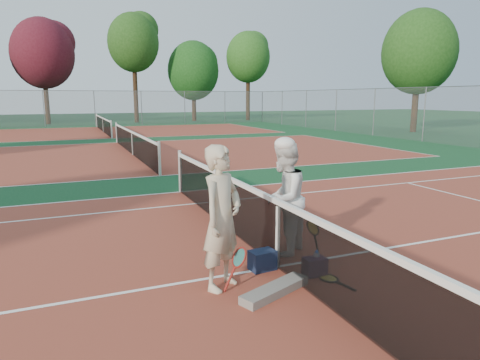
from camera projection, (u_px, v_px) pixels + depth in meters
name	position (u px, v px, depth m)	size (l,w,h in m)	color
ground	(277.00, 267.00, 6.28)	(130.00, 130.00, 0.00)	#103C1E
court_main	(277.00, 267.00, 6.28)	(23.77, 10.97, 0.01)	maroon
court_far_a	(133.00, 155.00, 18.51)	(23.77, 10.97, 0.01)	maroon
court_far_b	(103.00, 132.00, 30.75)	(23.77, 10.97, 0.01)	maroon
net_main	(278.00, 234.00, 6.18)	(0.10, 10.98, 1.02)	black
net_far_a	(132.00, 143.00, 18.42)	(0.10, 10.98, 1.02)	black
net_far_b	(103.00, 125.00, 30.65)	(0.10, 10.98, 1.02)	black
fence_back	(95.00, 108.00, 36.80)	(32.00, 0.06, 3.00)	slate
player_a	(222.00, 218.00, 5.46)	(0.68, 0.45, 1.88)	#C5B699
player_b	(284.00, 198.00, 6.68)	(0.87, 0.68, 1.80)	white
racket_red	(239.00, 268.00, 5.56)	(0.32, 0.27, 0.54)	maroon
racket_black_held	(313.00, 238.00, 6.70)	(0.22, 0.27, 0.58)	black
racket_spare	(329.00, 278.00, 5.85)	(0.60, 0.27, 0.03)	black
sports_bag_navy	(262.00, 260.00, 6.16)	(0.36, 0.25, 0.29)	#101A32
sports_bag_purple	(315.00, 266.00, 5.98)	(0.31, 0.21, 0.25)	black
net_cover_canvas	(275.00, 290.00, 5.41)	(1.06, 0.25, 0.11)	slate
water_bottle	(316.00, 263.00, 6.04)	(0.09, 0.09, 0.30)	#C9E7FF
tree_back_maroon	(43.00, 54.00, 38.18)	(5.43, 5.43, 9.43)	#382314
tree_back_3	(133.00, 43.00, 40.79)	(4.84, 4.84, 10.37)	#382314
tree_back_4	(193.00, 71.00, 43.93)	(5.22, 5.22, 8.14)	#382314
tree_back_5	(248.00, 57.00, 45.27)	(4.65, 4.65, 9.31)	#382314
tree_right_1	(419.00, 52.00, 29.76)	(5.06, 5.06, 8.46)	#382314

